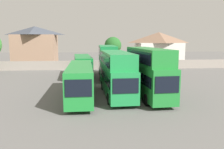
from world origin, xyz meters
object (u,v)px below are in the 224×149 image
object	(u,v)px
house_terrace_centre	(159,48)
bus_2	(116,71)
tree_left_of_lot	(113,46)
bus_5	(107,60)
house_terrace_left	(36,46)
bus_4	(83,65)
bus_3	(148,70)
bus_1	(80,79)
bus_6	(125,65)

from	to	relation	value
house_terrace_centre	bus_2	bearing A→B (deg)	-114.13
tree_left_of_lot	bus_5	bearing A→B (deg)	-100.10
bus_5	tree_left_of_lot	xyz separation A→B (m)	(2.25, 12.64, 1.86)
bus_2	house_terrace_left	bearing A→B (deg)	-156.12
bus_2	house_terrace_left	xyz separation A→B (m)	(-15.25, 31.75, 1.93)
bus_4	bus_3	bearing A→B (deg)	24.44
bus_1	house_terrace_left	bearing A→B (deg)	-161.03
bus_4	house_terrace_left	bearing A→B (deg)	-153.14
house_terrace_left	tree_left_of_lot	world-z (taller)	house_terrace_left
bus_5	house_terrace_left	xyz separation A→B (m)	(-15.29, 19.10, 1.75)
bus_6	house_terrace_centre	world-z (taller)	house_terrace_centre
bus_2	bus_4	xyz separation A→B (m)	(-3.88, 12.64, -0.71)
bus_2	house_terrace_left	distance (m)	35.27
house_terrace_left	bus_4	bearing A→B (deg)	-59.25
bus_2	bus_6	bearing A→B (deg)	165.48
bus_5	tree_left_of_lot	bearing A→B (deg)	171.34
bus_5	house_terrace_left	distance (m)	24.52
bus_2	bus_5	bearing A→B (deg)	178.05
bus_3	house_terrace_centre	bearing A→B (deg)	158.51
bus_3	house_terrace_centre	world-z (taller)	house_terrace_centre
bus_1	bus_4	distance (m)	13.26
bus_1	bus_6	world-z (taller)	bus_1
bus_1	house_terrace_centre	size ratio (longest dim) A/B	1.07
bus_5	bus_6	xyz separation A→B (m)	(2.86, 0.19, -0.91)
bus_2	house_terrace_centre	size ratio (longest dim) A/B	0.97
bus_1	bus_4	world-z (taller)	bus_4
bus_4	house_terrace_left	size ratio (longest dim) A/B	1.12
bus_1	bus_6	bearing A→B (deg)	152.96
bus_1	bus_6	xyz separation A→B (m)	(6.73, 13.45, -0.02)
tree_left_of_lot	bus_4	bearing A→B (deg)	-116.02
bus_4	house_terrace_centre	world-z (taller)	house_terrace_centre
bus_4	bus_6	xyz separation A→B (m)	(6.79, 0.19, -0.03)
bus_4	bus_5	world-z (taller)	bus_5
bus_1	tree_left_of_lot	xyz separation A→B (m)	(6.12, 25.90, 2.76)
bus_1	bus_3	xyz separation A→B (m)	(7.13, -0.07, 0.93)
bus_3	bus_6	bearing A→B (deg)	178.89
bus_6	bus_2	bearing A→B (deg)	-14.31
house_terrace_left	tree_left_of_lot	xyz separation A→B (m)	(17.54, -6.46, 0.12)
bus_3	bus_5	world-z (taller)	bus_3
bus_6	house_terrace_left	size ratio (longest dim) A/B	1.06
bus_4	bus_5	bearing A→B (deg)	86.20
bus_5	bus_4	bearing A→B (deg)	-88.47
bus_2	bus_3	xyz separation A→B (m)	(3.31, -0.69, 0.22)
bus_6	house_terrace_left	xyz separation A→B (m)	(-18.15, 18.91, 2.66)
bus_3	bus_4	xyz separation A→B (m)	(-7.19, 13.33, -0.92)
house_terrace_left	bus_1	bearing A→B (deg)	-70.57
bus_1	tree_left_of_lot	distance (m)	26.76
bus_5	bus_6	distance (m)	3.01
bus_4	house_terrace_left	world-z (taller)	house_terrace_left
bus_4	tree_left_of_lot	xyz separation A→B (m)	(6.17, 12.64, 2.75)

